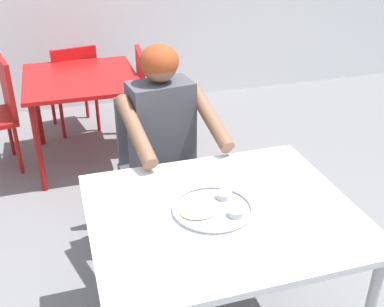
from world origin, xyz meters
TOP-DOWN VIEW (x-y plane):
  - table_foreground at (-0.02, -0.03)m, footprint 1.10×0.93m
  - thali_tray at (-0.06, -0.02)m, footprint 0.34×0.34m
  - chair_foreground at (-0.10, 0.90)m, footprint 0.47×0.47m
  - diner_foreground at (-0.08, 0.67)m, footprint 0.54×0.59m
  - table_background_red at (-0.43, 2.01)m, footprint 0.85×0.92m
  - chair_red_right at (0.16, 2.06)m, footprint 0.44×0.44m
  - chair_red_far at (-0.46, 2.60)m, footprint 0.49×0.50m

SIDE VIEW (x-z plane):
  - chair_red_far at x=-0.46m, z-range 0.07..0.88m
  - chair_red_right at x=0.16m, z-range 0.07..0.93m
  - chair_foreground at x=-0.10m, z-range 0.07..0.97m
  - table_background_red at x=-0.43m, z-range 0.28..0.99m
  - table_foreground at x=-0.02m, z-range 0.30..1.04m
  - diner_foreground at x=-0.08m, z-range 0.12..1.37m
  - thali_tray at x=-0.06m, z-range 0.74..0.77m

